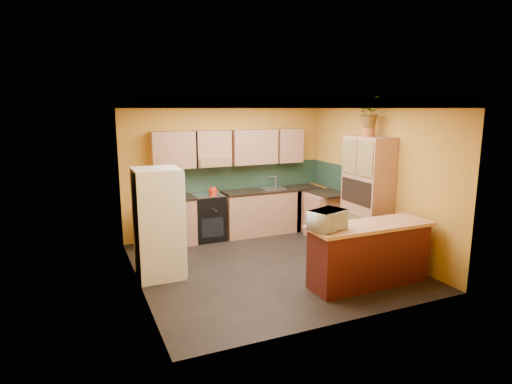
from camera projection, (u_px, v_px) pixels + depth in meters
room_shell at (264, 139)px, 6.98m from camera, size 4.24×4.24×2.72m
base_cabinets_back at (237, 215)px, 8.71m from camera, size 3.65×0.60×0.88m
countertop_back at (237, 193)px, 8.62m from camera, size 3.65×0.62×0.04m
stove at (208, 217)px, 8.46m from camera, size 0.58×0.58×0.91m
kettle at (213, 190)px, 8.35m from camera, size 0.19×0.19×0.18m
sink at (272, 188)px, 8.92m from camera, size 0.48×0.40×0.03m
base_cabinets_right at (328, 215)px, 8.66m from camera, size 0.60×0.80×0.88m
countertop_right at (329, 193)px, 8.57m from camera, size 0.62×0.80×0.04m
fridge at (158, 223)px, 6.52m from camera, size 0.68×0.66×1.70m
pantry at (367, 196)px, 7.55m from camera, size 0.48×0.90×2.10m
fern_pot at (368, 132)px, 7.37m from camera, size 0.22×0.22×0.16m
fern at (369, 112)px, 7.31m from camera, size 0.49×0.43×0.51m
breakfast_bar at (369, 256)px, 6.29m from camera, size 1.80×0.55×0.88m
bar_top at (371, 226)px, 6.20m from camera, size 1.90×0.65×0.05m
microwave at (328, 220)px, 5.88m from camera, size 0.59×0.49×0.28m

